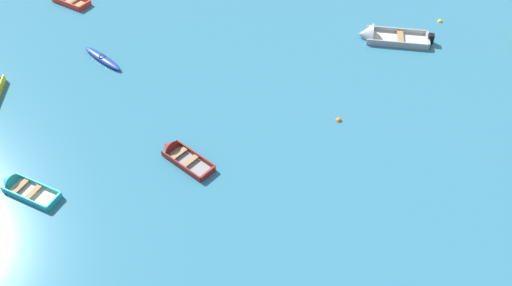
{
  "coord_description": "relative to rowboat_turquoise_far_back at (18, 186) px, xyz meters",
  "views": [
    {
      "loc": [
        3.73,
        1.86,
        20.02
      ],
      "look_at": [
        0.0,
        21.14,
        0.15
      ],
      "focal_mm": 37.17,
      "sensor_mm": 36.0,
      "label": 1
    }
  ],
  "objects": [
    {
      "name": "rowboat_turquoise_far_back",
      "position": [
        0.0,
        0.0,
        0.0
      ],
      "size": [
        3.42,
        1.82,
        0.97
      ],
      "color": "beige",
      "rests_on": "ground_plane"
    },
    {
      "name": "kayak_deep_blue_back_row_left",
      "position": [
        -0.0,
        10.61,
        0.0
      ],
      "size": [
        3.32,
        2.31,
        0.34
      ],
      "color": "navy",
      "rests_on": "ground_plane"
    },
    {
      "name": "rowboat_grey_distant_center",
      "position": [
        16.9,
        16.33,
        0.04
      ],
      "size": [
        4.85,
        1.85,
        1.54
      ],
      "color": "beige",
      "rests_on": "ground_plane"
    },
    {
      "name": "rowboat_maroon_midfield_left",
      "position": [
        6.95,
        3.64,
        -0.0
      ],
      "size": [
        3.34,
        2.52,
        1.01
      ],
      "color": "gray",
      "rests_on": "ground_plane"
    },
    {
      "name": "mooring_buoy_central",
      "position": [
        15.01,
        7.87,
        -0.16
      ],
      "size": [
        0.32,
        0.32,
        0.32
      ],
      "primitive_type": "sphere",
      "color": "orange",
      "rests_on": "ground_plane"
    },
    {
      "name": "mooring_buoy_far_field",
      "position": [
        21.03,
        19.21,
        -0.16
      ],
      "size": [
        0.33,
        0.33,
        0.33
      ],
      "primitive_type": "sphere",
      "color": "yellow",
      "rests_on": "ground_plane"
    }
  ]
}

